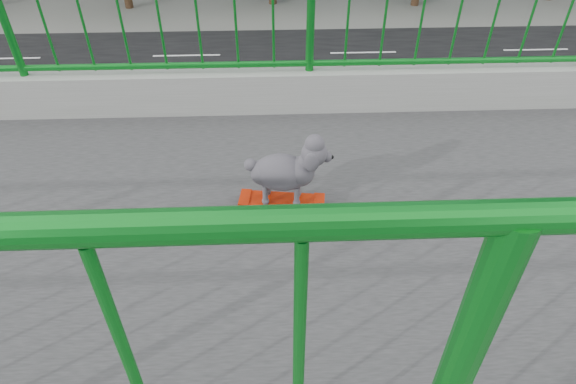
{
  "coord_description": "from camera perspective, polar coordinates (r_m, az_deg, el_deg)",
  "views": [
    {
      "loc": [
        1.8,
        3.72,
        8.77
      ],
      "look_at": [
        -0.63,
        3.82,
        6.8
      ],
      "focal_mm": 29.9,
      "sensor_mm": 36.0,
      "label": 1
    }
  ],
  "objects": [
    {
      "name": "poodle",
      "position": [
        2.53,
        -0.21,
        2.68
      ],
      "size": [
        0.23,
        0.47,
        0.39
      ],
      "rotation": [
        0.0,
        0.0,
        -0.13
      ],
      "color": "#353137",
      "rests_on": "skateboard"
    },
    {
      "name": "car_2",
      "position": [
        19.12,
        29.91,
        8.88
      ],
      "size": [
        2.58,
        5.6,
        1.56
      ],
      "primitive_type": "imported",
      "rotation": [
        0.0,
        0.0,
        3.14
      ],
      "color": "silver",
      "rests_on": "ground"
    },
    {
      "name": "road",
      "position": [
        17.59,
        -14.35,
        7.76
      ],
      "size": [
        18.0,
        90.0,
        0.02
      ],
      "primitive_type": "cube",
      "color": "black",
      "rests_on": "ground"
    },
    {
      "name": "skateboard",
      "position": [
        2.67,
        -0.73,
        -1.17
      ],
      "size": [
        0.2,
        0.49,
        0.06
      ],
      "rotation": [
        0.0,
        0.0,
        -0.13
      ],
      "color": "red",
      "rests_on": "footbridge"
    }
  ]
}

